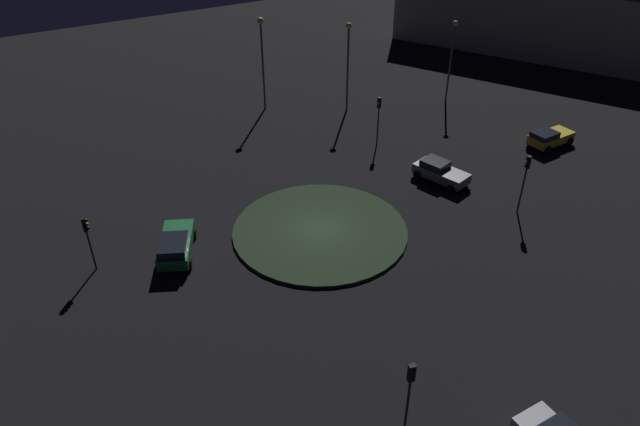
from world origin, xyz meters
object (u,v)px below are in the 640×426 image
traffic_light_east (410,384)px  streetlamp_west (262,48)px  car_grey (440,172)px  traffic_light_northwest (379,112)px  traffic_light_north (525,173)px  streetlamp_northwest_near (452,51)px  car_yellow (550,137)px  streetlamp_northwest (348,53)px  store_building (550,14)px  traffic_light_south (87,233)px  car_green (176,245)px

traffic_light_east → streetlamp_west: (-35.19, 10.59, 2.94)m
car_grey → traffic_light_northwest: size_ratio=1.06×
traffic_light_north → streetlamp_northwest_near: (-17.74, 8.99, 1.90)m
streetlamp_northwest_near → traffic_light_northwest: bearing=-69.7°
car_yellow → streetlamp_west: bearing=129.5°
streetlamp_northwest → streetlamp_northwest_near: 10.09m
traffic_light_north → store_building: 37.93m
car_yellow → streetlamp_northwest: 18.97m
traffic_light_east → traffic_light_northwest: bearing=-16.1°
car_yellow → traffic_light_north: bearing=-151.2°
traffic_light_south → traffic_light_north: bearing=-3.1°
car_grey → streetlamp_northwest: bearing=160.4°
car_yellow → traffic_light_north: size_ratio=0.92×
streetlamp_northwest → streetlamp_west: 7.81m
traffic_light_north → streetlamp_west: (-25.26, -7.07, 2.75)m
traffic_light_northwest → traffic_light_north: size_ratio=0.96×
streetlamp_northwest → streetlamp_west: bearing=-123.6°
traffic_light_north → streetlamp_west: bearing=-53.1°
traffic_light_south → streetlamp_northwest: 29.05m
streetlamp_west → traffic_light_north: bearing=15.6°
car_grey → traffic_light_south: bearing=-110.7°
store_building → streetlamp_northwest_near: bearing=78.7°
streetlamp_northwest → traffic_light_south: bearing=-65.0°
car_grey → traffic_light_northwest: 7.75m
car_green → traffic_light_north: (7.52, 22.10, 2.32)m
traffic_light_northwest → traffic_light_north: bearing=61.5°
traffic_light_south → streetlamp_west: (-16.53, 19.70, 3.21)m
streetlamp_west → car_green: bearing=-40.3°
traffic_light_east → car_green: bearing=31.3°
traffic_light_south → streetlamp_northwest_near: 36.96m
traffic_light_south → traffic_light_east: (18.66, 9.11, 0.26)m
streetlamp_west → streetlamp_northwest: bearing=56.4°
traffic_light_north → streetlamp_northwest: streetlamp_northwest is taller
car_green → car_yellow: bearing=-67.3°
car_green → traffic_light_northwest: 20.76m
traffic_light_northwest → traffic_light_east: traffic_light_northwest is taller
car_grey → streetlamp_northwest: 15.59m
traffic_light_north → streetlamp_northwest: bearing=-67.2°
streetlamp_northwest → streetlamp_northwest_near: size_ratio=1.05×
car_grey → traffic_light_east: 22.64m
streetlamp_northwest → store_building: bearing=95.2°
car_grey → traffic_light_north: 6.81m
streetlamp_west → traffic_light_east: bearing=-16.8°
traffic_light_northwest → traffic_light_north: traffic_light_north is taller
traffic_light_east → streetlamp_west: size_ratio=0.48×
traffic_light_north → store_building: store_building is taller
traffic_light_north → streetlamp_west: size_ratio=0.51×
traffic_light_north → streetlamp_west: 26.37m
streetlamp_northwest → traffic_light_east: bearing=-29.0°
car_yellow → streetlamp_northwest_near: streetlamp_northwest_near is taller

